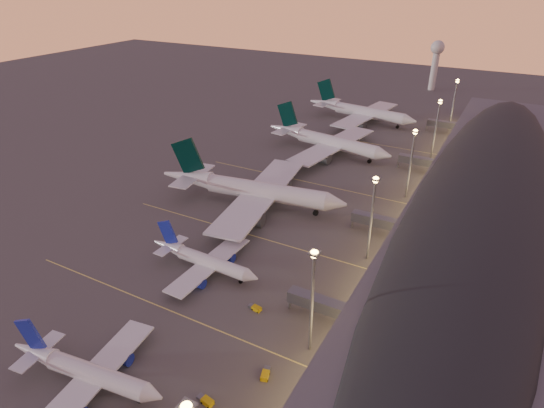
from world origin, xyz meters
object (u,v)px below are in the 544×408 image
at_px(baggage_tug_b, 206,401).
at_px(airliner_narrow_south, 85,371).
at_px(airliner_wide_far, 360,112).
at_px(baggage_tug_c, 255,308).
at_px(airliner_narrow_north, 204,260).
at_px(airliner_wide_mid, 327,141).
at_px(airliner_wide_near, 250,189).
at_px(baggage_tug_d, 266,374).
at_px(radar_tower, 436,57).

bearing_deg(baggage_tug_b, airliner_narrow_south, -152.87).
bearing_deg(airliner_wide_far, baggage_tug_c, -71.47).
relative_size(airliner_narrow_north, airliner_wide_mid, 0.56).
relative_size(airliner_wide_near, baggage_tug_c, 19.17).
distance_m(airliner_narrow_south, airliner_wide_near, 84.22).
height_order(airliner_narrow_north, baggage_tug_d, airliner_narrow_north).
distance_m(airliner_wide_far, radar_tower, 96.49).
bearing_deg(baggage_tug_d, airliner_wide_near, -162.43).
bearing_deg(airliner_wide_far, airliner_wide_near, -82.24).
bearing_deg(baggage_tug_d, airliner_narrow_south, -74.13).
distance_m(radar_tower, baggage_tug_d, 272.90).
xyz_separation_m(airliner_narrow_north, baggage_tug_d, (33.15, -24.15, -2.75)).
bearing_deg(airliner_narrow_south, baggage_tug_d, 24.20).
bearing_deg(radar_tower, airliner_wide_far, -101.95).
bearing_deg(baggage_tug_b, baggage_tug_d, 67.26).
bearing_deg(airliner_wide_far, airliner_wide_mid, -79.18).
distance_m(airliner_wide_mid, radar_tower, 147.97).
distance_m(airliner_wide_near, baggage_tug_d, 77.34).
relative_size(airliner_wide_far, baggage_tug_b, 16.71).
bearing_deg(baggage_tug_c, airliner_wide_far, 108.80).
bearing_deg(baggage_tug_d, airliner_narrow_north, -141.78).
relative_size(airliner_narrow_north, baggage_tug_d, 9.03).
bearing_deg(airliner_narrow_north, radar_tower, 88.53).
height_order(airliner_narrow_south, airliner_wide_far, airliner_wide_far).
height_order(airliner_narrow_north, airliner_wide_far, airliner_wide_far).
bearing_deg(baggage_tug_d, airliner_wide_far, 177.20).
distance_m(airliner_wide_mid, baggage_tug_d, 131.20).
relative_size(airliner_wide_mid, baggage_tug_b, 16.55).
bearing_deg(baggage_tug_c, airliner_wide_near, 130.89).
height_order(airliner_wide_far, baggage_tug_b, airliner_wide_far).
relative_size(airliner_wide_far, radar_tower, 1.96).
xyz_separation_m(baggage_tug_b, baggage_tug_c, (-5.32, 27.81, -0.03)).
height_order(airliner_narrow_north, airliner_wide_mid, airliner_wide_mid).
bearing_deg(airliner_wide_mid, baggage_tug_c, -67.18).
relative_size(airliner_wide_near, airliner_wide_mid, 1.09).
relative_size(airliner_narrow_south, airliner_wide_mid, 0.57).
relative_size(baggage_tug_b, baggage_tug_c, 1.06).
bearing_deg(airliner_narrow_south, airliner_wide_mid, 85.81).
bearing_deg(airliner_narrow_south, baggage_tug_b, 10.56).
distance_m(airliner_narrow_north, baggage_tug_b, 44.06).
distance_m(airliner_narrow_south, airliner_wide_mid, 144.35).
distance_m(radar_tower, baggage_tug_c, 255.67).
relative_size(baggage_tug_b, baggage_tug_d, 0.98).
relative_size(airliner_wide_mid, baggage_tug_d, 16.27).
xyz_separation_m(airliner_narrow_north, airliner_wide_far, (-7.71, 154.10, 2.01)).
distance_m(airliner_narrow_south, airliner_narrow_north, 43.07).
bearing_deg(radar_tower, airliner_narrow_north, -92.77).
xyz_separation_m(airliner_narrow_south, baggage_tug_d, (30.67, 18.85, -2.85)).
xyz_separation_m(airliner_wide_mid, baggage_tug_b, (31.75, -136.44, -4.71)).
bearing_deg(airliner_narrow_north, baggage_tug_b, -52.15).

